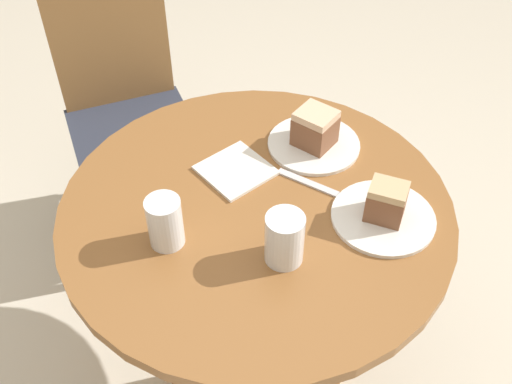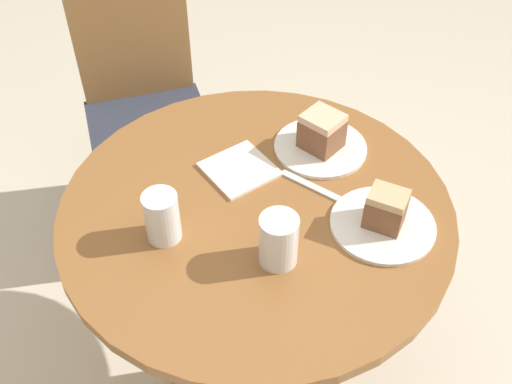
{
  "view_description": "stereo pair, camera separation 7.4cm",
  "coord_description": "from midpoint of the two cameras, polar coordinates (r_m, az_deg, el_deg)",
  "views": [
    {
      "loc": [
        -0.38,
        -0.88,
        1.71
      ],
      "look_at": [
        0.0,
        0.0,
        0.78
      ],
      "focal_mm": 42.0,
      "sensor_mm": 36.0,
      "label": 1
    },
    {
      "loc": [
        -0.31,
        -0.9,
        1.71
      ],
      "look_at": [
        0.0,
        0.0,
        0.78
      ],
      "focal_mm": 42.0,
      "sensor_mm": 36.0,
      "label": 2
    }
  ],
  "objects": [
    {
      "name": "plate_far",
      "position": [
        1.35,
        10.48,
        -2.43
      ],
      "size": [
        0.23,
        0.23,
        0.01
      ],
      "color": "silver",
      "rests_on": "table"
    },
    {
      "name": "chair",
      "position": [
        2.11,
        -13.12,
        7.73
      ],
      "size": [
        0.43,
        0.48,
        0.98
      ],
      "rotation": [
        0.0,
        0.0,
        -0.04
      ],
      "color": "olive",
      "rests_on": "ground_plane"
    },
    {
      "name": "table",
      "position": [
        1.52,
        -1.41,
        -6.65
      ],
      "size": [
        0.9,
        0.9,
        0.74
      ],
      "color": "brown",
      "rests_on": "ground_plane"
    },
    {
      "name": "glass_water",
      "position": [
        1.22,
        0.97,
        -4.75
      ],
      "size": [
        0.08,
        0.08,
        0.12
      ],
      "color": "silver",
      "rests_on": "table"
    },
    {
      "name": "napkin_stack",
      "position": [
        1.45,
        -3.37,
        2.06
      ],
      "size": [
        0.19,
        0.19,
        0.01
      ],
      "rotation": [
        0.0,
        0.0,
        0.29
      ],
      "color": "silver",
      "rests_on": "table"
    },
    {
      "name": "glass_lemonade",
      "position": [
        1.27,
        -10.29,
        -3.13
      ],
      "size": [
        0.08,
        0.08,
        0.12
      ],
      "color": "beige",
      "rests_on": "table"
    },
    {
      "name": "fork",
      "position": [
        1.42,
        3.46,
        0.86
      ],
      "size": [
        0.11,
        0.14,
        0.0
      ],
      "rotation": [
        0.0,
        0.0,
        2.18
      ],
      "color": "silver",
      "rests_on": "table"
    },
    {
      "name": "ground_plane",
      "position": [
        1.96,
        -1.13,
        -16.44
      ],
      "size": [
        8.0,
        8.0,
        0.0
      ],
      "primitive_type": "plane",
      "color": "beige"
    },
    {
      "name": "cake_slice_near",
      "position": [
        1.49,
        4.22,
        6.07
      ],
      "size": [
        0.12,
        0.12,
        0.09
      ],
      "rotation": [
        0.0,
        0.0,
        3.65
      ],
      "color": "brown",
      "rests_on": "plate_near"
    },
    {
      "name": "cake_slice_far",
      "position": [
        1.32,
        10.75,
        -0.95
      ],
      "size": [
        0.11,
        0.11,
        0.09
      ],
      "rotation": [
        0.0,
        0.0,
        0.79
      ],
      "color": "brown",
      "rests_on": "plate_far"
    },
    {
      "name": "plate_near",
      "position": [
        1.52,
        4.12,
        4.53
      ],
      "size": [
        0.23,
        0.23,
        0.01
      ],
      "color": "silver",
      "rests_on": "table"
    }
  ]
}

